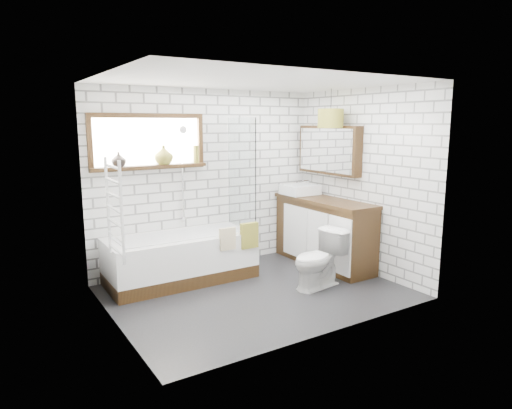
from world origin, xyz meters
TOP-DOWN VIEW (x-y plane):
  - floor at (0.00, 0.00)m, footprint 3.40×2.60m
  - ceiling at (0.00, 0.00)m, footprint 3.40×2.60m
  - wall_back at (0.00, 1.30)m, footprint 3.40×0.01m
  - wall_front at (0.00, -1.30)m, footprint 3.40×0.01m
  - wall_left at (-1.70, 0.00)m, footprint 0.01×2.60m
  - wall_right at (1.70, 0.00)m, footprint 0.01×2.60m
  - window at (-0.85, 1.26)m, footprint 1.52×0.16m
  - towel_radiator at (-1.66, 0.00)m, footprint 0.06×0.52m
  - mirror_cabinet at (1.62, 0.60)m, footprint 0.16×1.20m
  - shower_riser at (-0.40, 1.26)m, footprint 0.02×0.02m
  - bathtub at (-0.61, 0.88)m, footprint 1.88×0.83m
  - shower_screen at (0.31, 0.88)m, footprint 0.02×0.72m
  - towel_green at (0.18, 0.47)m, footprint 0.25×0.07m
  - towel_beige at (-0.15, 0.47)m, footprint 0.22×0.05m
  - vanity at (1.43, 0.44)m, footprint 0.55×1.70m
  - basin at (1.37, 0.94)m, footprint 0.49×0.43m
  - tap at (1.53, 0.94)m, footprint 0.03×0.03m
  - toilet at (0.75, -0.26)m, footprint 0.51×0.76m
  - vase_olive at (-0.66, 1.23)m, footprint 0.29×0.29m
  - vase_dark at (-1.25, 1.23)m, footprint 0.22×0.22m
  - bottle at (-0.20, 1.23)m, footprint 0.08×0.08m
  - pendant at (1.45, 0.39)m, footprint 0.35×0.35m

SIDE VIEW (x-z plane):
  - floor at x=0.00m, z-range -0.01..0.00m
  - bathtub at x=-0.61m, z-range 0.00..0.61m
  - toilet at x=0.75m, z-range 0.00..0.72m
  - vanity at x=1.43m, z-range 0.00..0.97m
  - towel_green at x=0.18m, z-range 0.42..0.76m
  - towel_beige at x=-0.15m, z-range 0.45..0.73m
  - basin at x=1.37m, z-range 0.97..1.12m
  - tap at x=1.53m, z-range 1.02..1.17m
  - towel_radiator at x=-1.66m, z-range 0.70..1.70m
  - wall_back at x=0.00m, z-range 0.00..2.50m
  - wall_front at x=0.00m, z-range 0.00..2.50m
  - wall_left at x=-1.70m, z-range 0.00..2.50m
  - wall_right at x=1.70m, z-range 0.00..2.50m
  - shower_riser at x=-0.40m, z-range 0.70..2.00m
  - shower_screen at x=0.31m, z-range 0.61..2.11m
  - vase_dark at x=-1.25m, z-range 1.48..1.67m
  - bottle at x=-0.20m, z-range 1.48..1.72m
  - vase_olive at x=-0.66m, z-range 1.48..1.73m
  - mirror_cabinet at x=1.62m, z-range 1.30..2.00m
  - window at x=-0.85m, z-range 1.46..2.14m
  - pendant at x=1.45m, z-range 1.97..2.23m
  - ceiling at x=0.00m, z-range 2.50..2.51m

